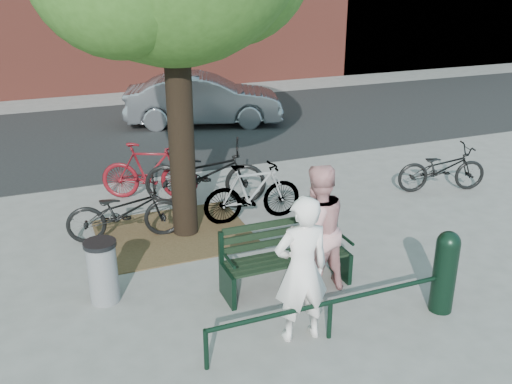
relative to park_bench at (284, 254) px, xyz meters
name	(u,v)px	position (x,y,z in m)	size (l,w,h in m)	color
ground	(286,288)	(0.00, -0.08, -0.48)	(90.00, 90.00, 0.00)	gray
dirt_pit	(174,234)	(-1.00, 2.12, -0.47)	(2.40, 2.00, 0.02)	brown
road	(152,132)	(0.00, 8.42, -0.47)	(40.00, 7.00, 0.01)	black
park_bench	(284,254)	(0.00, 0.00, 0.00)	(1.74, 0.54, 0.97)	black
guard_railing	(330,308)	(0.00, -1.28, -0.08)	(3.06, 0.06, 0.51)	black
person_left	(302,270)	(-0.31, -1.13, 0.41)	(0.65, 0.43, 1.79)	white
person_right	(316,230)	(0.33, -0.25, 0.41)	(0.86, 0.67, 1.78)	#D49292
bollard	(445,269)	(1.60, -1.28, 0.11)	(0.29, 0.29, 1.09)	black
litter_bin	(103,271)	(-2.32, 0.52, -0.05)	(0.42, 0.42, 0.85)	gray
bicycle_a	(125,211)	(-1.74, 2.26, 0.00)	(0.63, 1.81, 0.95)	black
bicycle_b	(149,171)	(-1.01, 3.82, 0.06)	(0.51, 1.81, 1.09)	#5F0D14
bicycle_c	(205,173)	(-0.11, 3.23, 0.10)	(0.77, 2.21, 1.16)	black
bicycle_d	(253,192)	(0.40, 2.17, 0.04)	(0.48, 1.71, 1.03)	gray
bicycle_e	(442,168)	(4.31, 2.12, -0.02)	(0.61, 1.74, 0.91)	black
parked_car	(204,100)	(1.53, 8.68, 0.22)	(1.48, 4.23, 1.39)	slate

